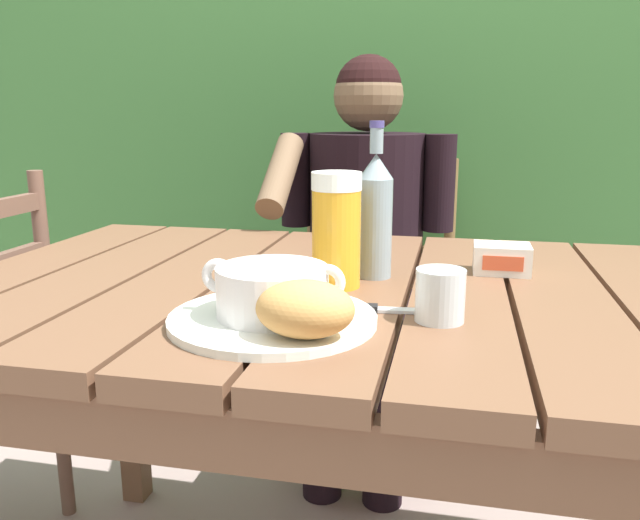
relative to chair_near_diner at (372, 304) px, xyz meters
name	(u,v)px	position (x,y,z in m)	size (l,w,h in m)	color
dining_table	(362,334)	(0.10, -0.88, 0.22)	(1.45, 0.89, 0.77)	brown
hedge_backdrop	(427,129)	(0.12, 0.62, 0.53)	(4.25, 0.87, 2.46)	#3E7238
chair_near_diner	(372,304)	(0.00, 0.00, 0.00)	(0.50, 0.47, 0.91)	brown
person_eating	(363,238)	(0.00, -0.20, 0.25)	(0.48, 0.47, 1.21)	black
serving_plate	(273,319)	(0.01, -1.11, 0.31)	(0.29, 0.29, 0.01)	white
soup_bowl	(272,290)	(0.01, -1.11, 0.36)	(0.21, 0.16, 0.08)	white
bread_roll	(305,309)	(0.07, -1.19, 0.36)	(0.13, 0.10, 0.07)	tan
beer_glass	(336,230)	(0.06, -0.91, 0.41)	(0.08, 0.08, 0.19)	orange
beer_bottle	(375,214)	(0.11, -0.83, 0.42)	(0.06, 0.06, 0.27)	#83949D
water_glass_small	(440,295)	(0.23, -1.05, 0.35)	(0.07, 0.07, 0.07)	silver
butter_tub	(502,259)	(0.33, -0.75, 0.34)	(0.10, 0.08, 0.05)	white
table_knife	(376,309)	(0.14, -1.03, 0.31)	(0.17, 0.04, 0.01)	silver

